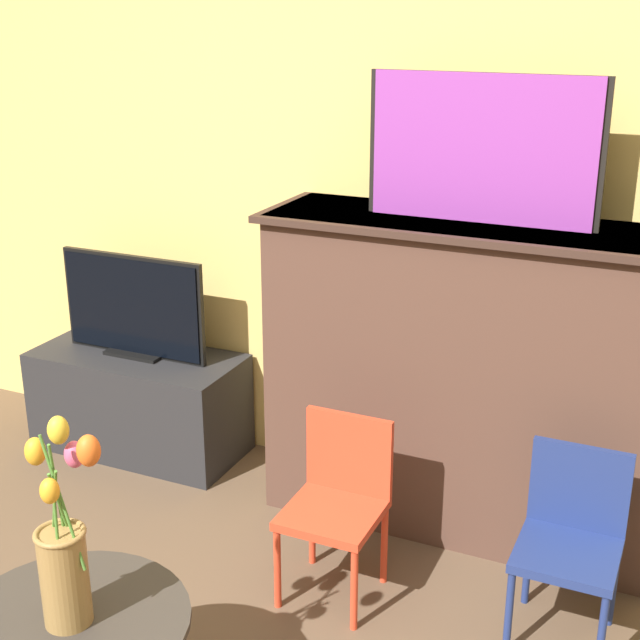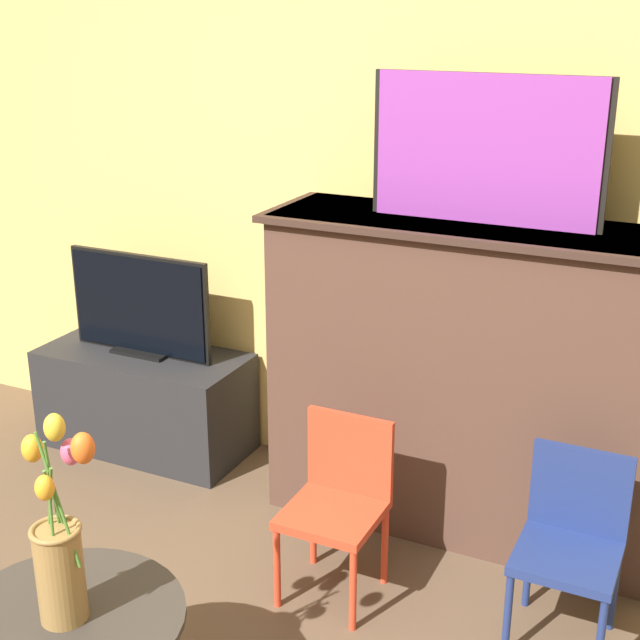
{
  "view_description": "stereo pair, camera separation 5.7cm",
  "coord_description": "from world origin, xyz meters",
  "px_view_note": "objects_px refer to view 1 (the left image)",
  "views": [
    {
      "loc": [
        1.16,
        -1.09,
        1.9
      ],
      "look_at": [
        0.11,
        1.23,
        0.99
      ],
      "focal_mm": 50.0,
      "sensor_mm": 36.0,
      "label": 1
    },
    {
      "loc": [
        1.21,
        -1.06,
        1.9
      ],
      "look_at": [
        0.11,
        1.23,
        0.99
      ],
      "focal_mm": 50.0,
      "sensor_mm": 36.0,
      "label": 2
    }
  ],
  "objects_px": {
    "tv_monitor": "(133,308)",
    "vase_tulips": "(64,551)",
    "chair_red": "(339,496)",
    "chair_blue": "(571,534)",
    "painting": "(482,149)"
  },
  "relations": [
    {
      "from": "chair_blue",
      "to": "vase_tulips",
      "type": "distance_m",
      "value": 1.52
    },
    {
      "from": "painting",
      "to": "chair_blue",
      "type": "height_order",
      "value": "painting"
    },
    {
      "from": "painting",
      "to": "tv_monitor",
      "type": "distance_m",
      "value": 1.66
    },
    {
      "from": "painting",
      "to": "tv_monitor",
      "type": "height_order",
      "value": "painting"
    },
    {
      "from": "chair_red",
      "to": "chair_blue",
      "type": "bearing_deg",
      "value": 6.89
    },
    {
      "from": "tv_monitor",
      "to": "vase_tulips",
      "type": "xyz_separation_m",
      "value": [
        0.87,
        -1.51,
        -0.04
      ]
    },
    {
      "from": "tv_monitor",
      "to": "chair_red",
      "type": "height_order",
      "value": "tv_monitor"
    },
    {
      "from": "chair_red",
      "to": "chair_blue",
      "type": "height_order",
      "value": "same"
    },
    {
      "from": "painting",
      "to": "vase_tulips",
      "type": "bearing_deg",
      "value": -111.64
    },
    {
      "from": "chair_red",
      "to": "chair_blue",
      "type": "distance_m",
      "value": 0.75
    },
    {
      "from": "chair_red",
      "to": "painting",
      "type": "bearing_deg",
      "value": 65.28
    },
    {
      "from": "chair_red",
      "to": "chair_blue",
      "type": "xyz_separation_m",
      "value": [
        0.75,
        0.09,
        0.0
      ]
    },
    {
      "from": "painting",
      "to": "chair_red",
      "type": "distance_m",
      "value": 1.26
    },
    {
      "from": "painting",
      "to": "chair_red",
      "type": "relative_size",
      "value": 1.32
    },
    {
      "from": "vase_tulips",
      "to": "painting",
      "type": "bearing_deg",
      "value": 68.36
    }
  ]
}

